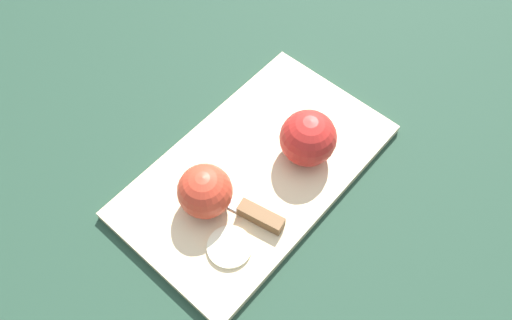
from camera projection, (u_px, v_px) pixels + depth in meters
The scene contains 6 objects.
ground_plane at pixel (256, 173), 0.71m from camera, with size 4.00×4.00×0.00m, color #1E3828.
cutting_board at pixel (256, 170), 0.70m from camera, with size 0.41×0.26×0.01m.
apple_half_left at pixel (308, 138), 0.67m from camera, with size 0.08×0.08×0.08m.
apple_half_right at pixel (205, 191), 0.63m from camera, with size 0.07×0.07×0.07m.
knife at pixel (253, 213), 0.65m from camera, with size 0.03×0.16×0.02m.
apple_slice at pixel (230, 247), 0.63m from camera, with size 0.06×0.06×0.01m.
Camera 1 is at (0.29, 0.20, 0.61)m, focal length 35.00 mm.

